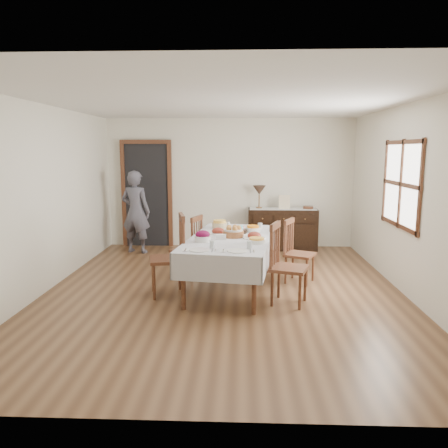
{
  "coord_description": "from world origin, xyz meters",
  "views": [
    {
      "loc": [
        0.25,
        -5.91,
        1.97
      ],
      "look_at": [
        0.0,
        0.1,
        0.95
      ],
      "focal_mm": 35.0,
      "sensor_mm": 36.0,
      "label": 1
    }
  ],
  "objects_px": {
    "dining_table": "(231,243)",
    "table_lamp": "(259,191)",
    "chair_left_near": "(171,254)",
    "sideboard": "(282,229)",
    "person": "(136,209)",
    "chair_left_far": "(189,246)",
    "chair_right_far": "(297,251)",
    "chair_right_near": "(285,263)"
  },
  "relations": [
    {
      "from": "dining_table",
      "to": "table_lamp",
      "type": "bearing_deg",
      "value": 87.45
    },
    {
      "from": "chair_left_near",
      "to": "sideboard",
      "type": "bearing_deg",
      "value": 134.76
    },
    {
      "from": "chair_left_near",
      "to": "person",
      "type": "xyz_separation_m",
      "value": [
        -1.08,
        2.48,
        0.28
      ]
    },
    {
      "from": "dining_table",
      "to": "sideboard",
      "type": "relative_size",
      "value": 1.71
    },
    {
      "from": "chair_left_far",
      "to": "chair_left_near",
      "type": "bearing_deg",
      "value": 8.84
    },
    {
      "from": "chair_left_near",
      "to": "chair_left_far",
      "type": "xyz_separation_m",
      "value": [
        0.14,
        0.84,
        -0.07
      ]
    },
    {
      "from": "sideboard",
      "to": "person",
      "type": "height_order",
      "value": "person"
    },
    {
      "from": "chair_right_far",
      "to": "chair_left_near",
      "type": "bearing_deg",
      "value": 135.57
    },
    {
      "from": "sideboard",
      "to": "table_lamp",
      "type": "bearing_deg",
      "value": 177.18
    },
    {
      "from": "chair_left_far",
      "to": "person",
      "type": "distance_m",
      "value": 2.08
    },
    {
      "from": "chair_right_far",
      "to": "table_lamp",
      "type": "relative_size",
      "value": 2.08
    },
    {
      "from": "chair_right_near",
      "to": "person",
      "type": "bearing_deg",
      "value": 62.01
    },
    {
      "from": "sideboard",
      "to": "dining_table",
      "type": "bearing_deg",
      "value": -110.49
    },
    {
      "from": "dining_table",
      "to": "person",
      "type": "bearing_deg",
      "value": 138.98
    },
    {
      "from": "person",
      "to": "table_lamp",
      "type": "bearing_deg",
      "value": -156.56
    },
    {
      "from": "dining_table",
      "to": "chair_left_far",
      "type": "height_order",
      "value": "chair_left_far"
    },
    {
      "from": "chair_right_near",
      "to": "table_lamp",
      "type": "relative_size",
      "value": 2.3
    },
    {
      "from": "chair_left_near",
      "to": "chair_left_far",
      "type": "bearing_deg",
      "value": 156.78
    },
    {
      "from": "chair_right_near",
      "to": "chair_right_far",
      "type": "distance_m",
      "value": 0.98
    },
    {
      "from": "person",
      "to": "chair_left_far",
      "type": "bearing_deg",
      "value": 140.55
    },
    {
      "from": "person",
      "to": "table_lamp",
      "type": "xyz_separation_m",
      "value": [
        2.39,
        0.41,
        0.32
      ]
    },
    {
      "from": "chair_left_far",
      "to": "table_lamp",
      "type": "height_order",
      "value": "table_lamp"
    },
    {
      "from": "chair_left_far",
      "to": "person",
      "type": "relative_size",
      "value": 0.57
    },
    {
      "from": "chair_left_far",
      "to": "chair_right_far",
      "type": "height_order",
      "value": "chair_left_far"
    },
    {
      "from": "chair_left_near",
      "to": "chair_right_near",
      "type": "distance_m",
      "value": 1.55
    },
    {
      "from": "chair_left_far",
      "to": "chair_right_near",
      "type": "height_order",
      "value": "chair_right_near"
    },
    {
      "from": "chair_left_near",
      "to": "person",
      "type": "height_order",
      "value": "person"
    },
    {
      "from": "chair_left_near",
      "to": "chair_right_near",
      "type": "xyz_separation_m",
      "value": [
        1.52,
        -0.29,
        -0.03
      ]
    },
    {
      "from": "dining_table",
      "to": "chair_left_near",
      "type": "distance_m",
      "value": 0.86
    },
    {
      "from": "chair_right_near",
      "to": "chair_left_far",
      "type": "bearing_deg",
      "value": 69.33
    },
    {
      "from": "chair_right_far",
      "to": "table_lamp",
      "type": "bearing_deg",
      "value": 37.64
    },
    {
      "from": "chair_right_far",
      "to": "person",
      "type": "bearing_deg",
      "value": 82.99
    },
    {
      "from": "chair_left_near",
      "to": "table_lamp",
      "type": "bearing_deg",
      "value": 142.23
    },
    {
      "from": "dining_table",
      "to": "chair_left_near",
      "type": "bearing_deg",
      "value": -152.27
    },
    {
      "from": "dining_table",
      "to": "chair_right_far",
      "type": "height_order",
      "value": "chair_right_far"
    },
    {
      "from": "table_lamp",
      "to": "chair_left_far",
      "type": "bearing_deg",
      "value": -119.51
    },
    {
      "from": "chair_left_near",
      "to": "chair_left_far",
      "type": "height_order",
      "value": "chair_left_near"
    },
    {
      "from": "chair_left_near",
      "to": "person",
      "type": "relative_size",
      "value": 0.66
    },
    {
      "from": "chair_left_far",
      "to": "person",
      "type": "xyz_separation_m",
      "value": [
        -1.23,
        1.63,
        0.36
      ]
    },
    {
      "from": "person",
      "to": "table_lamp",
      "type": "relative_size",
      "value": 3.69
    },
    {
      "from": "chair_right_far",
      "to": "table_lamp",
      "type": "distance_m",
      "value": 2.39
    },
    {
      "from": "chair_right_far",
      "to": "chair_right_near",
      "type": "bearing_deg",
      "value": -170.28
    }
  ]
}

